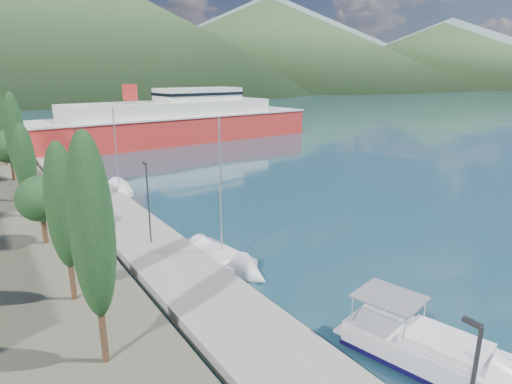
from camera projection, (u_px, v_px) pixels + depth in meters
ground at (49, 121)px, 121.49m from camera, size 1400.00×1400.00×0.00m
quay at (110, 209)px, 41.22m from camera, size 5.00×88.00×0.80m
hills_far at (92, 24)px, 574.78m from camera, size 1480.00×900.00×180.00m
hills_near at (118, 30)px, 363.23m from camera, size 1010.00×520.00×115.00m
tree_row at (17, 150)px, 41.69m from camera, size 3.96×63.68×10.81m
lamp_posts at (149, 201)px, 31.00m from camera, size 0.15×48.79×6.06m
motor_cruiser at (463, 371)px, 18.50m from camera, size 4.96×10.21×3.62m
sailboat_near at (236, 266)px, 29.28m from camera, size 3.35×8.05×11.23m
sailboat_mid at (122, 193)px, 47.03m from camera, size 3.28×7.38×10.48m
ferry at (174, 123)px, 84.09m from camera, size 60.42×17.33×11.84m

